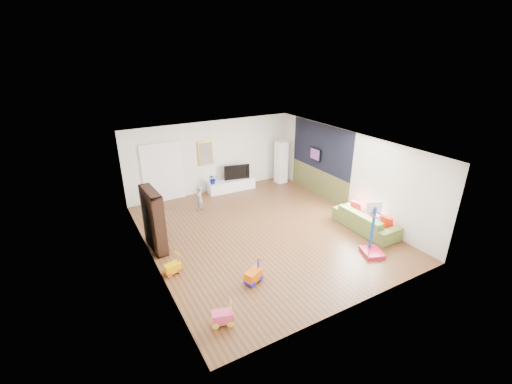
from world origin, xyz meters
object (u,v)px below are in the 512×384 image
bookshelf (154,220)px  basketball_hoop (375,230)px  sofa (366,220)px  media_console (231,185)px

bookshelf → basketball_hoop: bookshelf is taller
bookshelf → basketball_hoop: size_ratio=1.18×
bookshelf → sofa: bearing=-23.1°
media_console → basketball_hoop: basketball_hoop is taller
media_console → sofa: sofa is taller
bookshelf → media_console: bearing=33.8°
sofa → basketball_hoop: bearing=142.0°
media_console → bookshelf: (-3.61, -2.71, 0.64)m
media_console → basketball_hoop: bearing=-75.1°
basketball_hoop → bookshelf: bearing=168.1°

